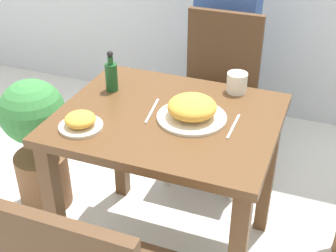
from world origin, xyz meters
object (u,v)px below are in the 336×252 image
(drink_cup, at_px, (237,83))
(potted_plant_left, at_px, (37,140))
(person_figure, at_px, (225,52))
(sauce_bottle, at_px, (111,75))
(chair_far, at_px, (216,89))
(food_plate, at_px, (192,109))
(side_plate, at_px, (80,122))

(drink_cup, xyz_separation_m, potted_plant_left, (-0.91, -0.20, -0.38))
(drink_cup, relative_size, person_figure, 0.07)
(sauce_bottle, relative_size, potted_plant_left, 0.25)
(chair_far, relative_size, food_plate, 3.32)
(side_plate, height_order, drink_cup, drink_cup)
(food_plate, bearing_deg, drink_cup, 69.63)
(drink_cup, height_order, person_figure, person_figure)
(potted_plant_left, height_order, person_figure, person_figure)
(chair_far, distance_m, food_plate, 0.75)
(side_plate, height_order, sauce_bottle, sauce_bottle)
(chair_far, bearing_deg, side_plate, -106.99)
(food_plate, relative_size, person_figure, 0.23)
(chair_far, xyz_separation_m, person_figure, (-0.04, 0.33, 0.08))
(chair_far, xyz_separation_m, potted_plant_left, (-0.72, -0.62, -0.12))
(chair_far, distance_m, drink_cup, 0.52)
(chair_far, height_order, sauce_bottle, sauce_bottle)
(sauce_bottle, height_order, potted_plant_left, sauce_bottle)
(side_plate, bearing_deg, potted_plant_left, 147.32)
(potted_plant_left, xyz_separation_m, person_figure, (0.68, 0.95, 0.19))
(chair_far, height_order, side_plate, chair_far)
(food_plate, height_order, side_plate, food_plate)
(food_plate, height_order, drink_cup, food_plate)
(drink_cup, bearing_deg, food_plate, -110.37)
(potted_plant_left, bearing_deg, side_plate, -32.68)
(chair_far, xyz_separation_m, sauce_bottle, (-0.31, -0.59, 0.29))
(chair_far, distance_m, potted_plant_left, 0.96)
(food_plate, relative_size, drink_cup, 3.12)
(drink_cup, xyz_separation_m, sauce_bottle, (-0.50, -0.17, 0.03))
(potted_plant_left, bearing_deg, drink_cup, 12.62)
(side_plate, xyz_separation_m, person_figure, (0.23, 1.23, -0.17))
(drink_cup, bearing_deg, sauce_bottle, -160.69)
(food_plate, relative_size, side_plate, 1.63)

